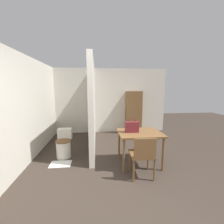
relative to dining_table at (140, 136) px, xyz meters
The scene contains 10 objects.
ground_plane 1.54m from the dining_table, 116.74° to the right, with size 16.00×16.00×0.00m, color #382D26.
wall_back 2.87m from the dining_table, 102.85° to the left, with size 4.84×0.12×2.50m.
wall_left 2.76m from the dining_table, 164.56° to the left, with size 0.12×4.92×2.50m.
partition_wall 1.78m from the dining_table, 129.88° to the left, with size 0.12×2.76×2.50m.
dining_table is the anchor object (origin of this frame).
wooden_chair 0.56m from the dining_table, 99.56° to the right, with size 0.47×0.47×0.85m.
toilet 1.95m from the dining_table, 161.71° to the left, with size 0.38×0.53×0.69m.
handbag 0.28m from the dining_table, behind, with size 0.30×0.12×0.33m.
wooden_cabinet 2.54m from the dining_table, 79.10° to the left, with size 0.60×0.37×1.63m.
bath_mat 1.94m from the dining_table, behind, with size 0.48×0.33×0.01m.
Camera 1 is at (-0.33, -1.94, 1.75)m, focal length 24.00 mm.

